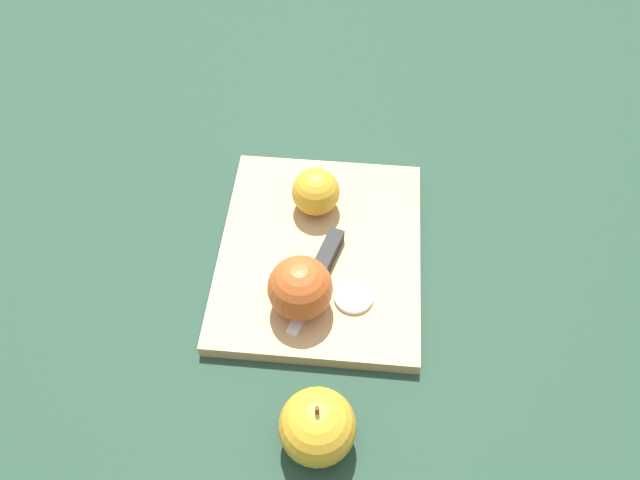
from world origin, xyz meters
name	(u,v)px	position (x,y,z in m)	size (l,w,h in m)	color
ground_plane	(320,257)	(0.00, 0.00, 0.00)	(4.00, 4.00, 0.00)	#1E3828
cutting_board	(320,253)	(0.00, 0.00, 0.01)	(0.34, 0.29, 0.02)	tan
apple_half_left	(316,192)	(-0.07, -0.01, 0.06)	(0.07, 0.07, 0.07)	gold
apple_half_right	(300,288)	(0.09, -0.02, 0.06)	(0.08, 0.08, 0.08)	#AD4C1E
knife	(326,259)	(0.02, 0.01, 0.03)	(0.16, 0.07, 0.02)	silver
apple_slice	(353,296)	(0.08, 0.05, 0.02)	(0.05, 0.05, 0.01)	beige
apple_whole	(317,427)	(0.26, 0.01, 0.04)	(0.09, 0.09, 0.10)	gold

